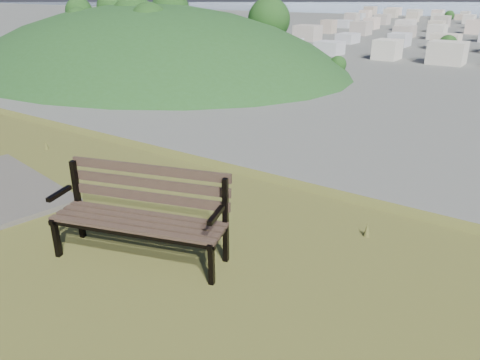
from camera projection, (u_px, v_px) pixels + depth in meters
The scene contains 2 objects.
park_bench at pixel (142, 209), 5.24m from camera, with size 2.06×1.19×1.03m.
green_wooded_hill at pixel (150, 68), 176.38m from camera, with size 177.13×141.71×88.57m.
Camera 1 is at (4.01, -1.94, 27.87)m, focal length 35.00 mm.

